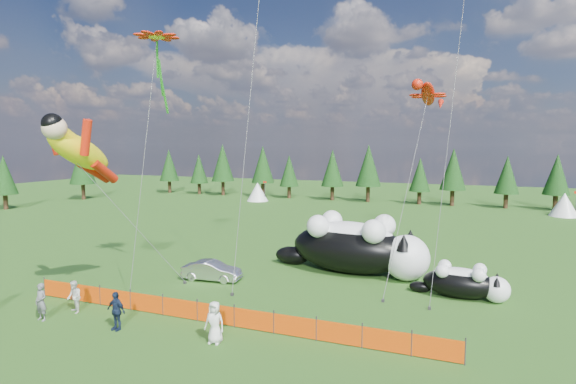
% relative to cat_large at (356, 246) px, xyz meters
% --- Properties ---
extents(ground, '(160.00, 160.00, 0.00)m').
position_rel_cat_large_xyz_m(ground, '(-4.32, -7.79, -1.85)').
color(ground, '#143509').
rests_on(ground, ground).
extents(safety_fence, '(22.06, 0.06, 1.10)m').
position_rel_cat_large_xyz_m(safety_fence, '(-4.32, -10.79, -1.34)').
color(safety_fence, '#262626').
rests_on(safety_fence, ground).
extents(tree_line, '(90.00, 4.00, 8.00)m').
position_rel_cat_large_xyz_m(tree_line, '(-4.32, 37.21, 2.15)').
color(tree_line, black).
rests_on(tree_line, ground).
extents(festival_tents, '(50.00, 3.20, 2.80)m').
position_rel_cat_large_xyz_m(festival_tents, '(6.68, 32.21, -0.45)').
color(festival_tents, white).
rests_on(festival_tents, ground).
extents(cat_large, '(10.75, 4.71, 3.89)m').
position_rel_cat_large_xyz_m(cat_large, '(0.00, 0.00, 0.00)').
color(cat_large, black).
rests_on(cat_large, ground).
extents(cat_small, '(5.32, 2.15, 1.92)m').
position_rel_cat_large_xyz_m(cat_small, '(6.65, -2.63, -0.93)').
color(cat_small, black).
rests_on(cat_small, ground).
extents(car, '(3.82, 1.68, 1.22)m').
position_rel_cat_large_xyz_m(car, '(-8.07, -4.84, -1.24)').
color(car, silver).
rests_on(car, ground).
extents(spectator_a, '(0.69, 0.48, 1.82)m').
position_rel_cat_large_xyz_m(spectator_a, '(-12.40, -13.44, -0.93)').
color(spectator_a, slate).
rests_on(spectator_a, ground).
extents(spectator_b, '(0.92, 0.81, 1.64)m').
position_rel_cat_large_xyz_m(spectator_b, '(-11.70, -12.12, -1.03)').
color(spectator_b, silver).
rests_on(spectator_b, ground).
extents(spectator_c, '(1.10, 0.64, 1.79)m').
position_rel_cat_large_xyz_m(spectator_c, '(-8.23, -13.01, -0.95)').
color(spectator_c, '#131E36').
rests_on(spectator_c, ground).
extents(spectator_e, '(0.92, 0.62, 1.83)m').
position_rel_cat_large_xyz_m(spectator_e, '(-3.31, -12.58, -0.93)').
color(spectator_e, silver).
rests_on(spectator_e, ground).
extents(superhero_kite, '(5.54, 6.86, 11.07)m').
position_rel_cat_large_xyz_m(superhero_kite, '(-12.57, -10.51, 6.27)').
color(superhero_kite, '#FFE80D').
rests_on(superhero_kite, ground).
extents(gecko_kite, '(2.73, 13.60, 16.21)m').
position_rel_cat_large_xyz_m(gecko_kite, '(3.77, 5.98, 10.26)').
color(gecko_kite, red).
rests_on(gecko_kite, ground).
extents(flower_kite, '(2.91, 4.21, 14.78)m').
position_rel_cat_large_xyz_m(flower_kite, '(-10.19, -6.86, 12.57)').
color(flower_kite, red).
rests_on(flower_kite, ground).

